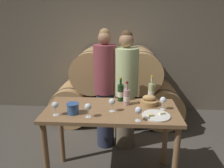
% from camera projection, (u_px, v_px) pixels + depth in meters
% --- Properties ---
extents(stone_wall_back, '(10.00, 0.12, 3.20)m').
position_uv_depth(stone_wall_back, '(118.00, 33.00, 4.37)').
color(stone_wall_back, '#706656').
rests_on(stone_wall_back, ground_plane).
extents(barrel_stack, '(2.38, 0.97, 1.39)m').
position_uv_depth(barrel_stack, '(117.00, 89.00, 4.09)').
color(barrel_stack, tan).
rests_on(barrel_stack, ground_plane).
extents(tasting_table, '(1.49, 0.70, 0.93)m').
position_uv_depth(tasting_table, '(111.00, 120.00, 2.48)').
color(tasting_table, olive).
rests_on(tasting_table, ground_plane).
extents(person_left, '(0.32, 0.32, 1.77)m').
position_uv_depth(person_left, '(105.00, 89.00, 3.16)').
color(person_left, '#2D334C').
rests_on(person_left, ground_plane).
extents(person_right, '(0.35, 0.35, 1.75)m').
position_uv_depth(person_right, '(126.00, 91.00, 3.15)').
color(person_right, '#756651').
rests_on(person_right, ground_plane).
extents(wine_bottle_red, '(0.08, 0.08, 0.30)m').
position_uv_depth(wine_bottle_red, '(121.00, 93.00, 2.65)').
color(wine_bottle_red, '#193819').
rests_on(wine_bottle_red, tasting_table).
extents(wine_bottle_white, '(0.08, 0.08, 0.31)m').
position_uv_depth(wine_bottle_white, '(151.00, 92.00, 2.67)').
color(wine_bottle_white, '#ADBC7F').
rests_on(wine_bottle_white, tasting_table).
extents(wine_bottle_rose, '(0.08, 0.08, 0.28)m').
position_uv_depth(wine_bottle_rose, '(127.00, 97.00, 2.54)').
color(wine_bottle_rose, '#BC8E93').
rests_on(wine_bottle_rose, tasting_table).
extents(blue_crock, '(0.13, 0.13, 0.12)m').
position_uv_depth(blue_crock, '(73.00, 108.00, 2.31)').
color(blue_crock, '#335693').
rests_on(blue_crock, tasting_table).
extents(bread_basket, '(0.21, 0.21, 0.12)m').
position_uv_depth(bread_basket, '(149.00, 101.00, 2.55)').
color(bread_basket, '#A87F4C').
rests_on(bread_basket, tasting_table).
extents(cheese_plate, '(0.29, 0.29, 0.04)m').
position_uv_depth(cheese_plate, '(156.00, 115.00, 2.26)').
color(cheese_plate, white).
rests_on(cheese_plate, tasting_table).
extents(wine_glass_far_left, '(0.07, 0.07, 0.15)m').
position_uv_depth(wine_glass_far_left, '(55.00, 105.00, 2.26)').
color(wine_glass_far_left, white).
rests_on(wine_glass_far_left, tasting_table).
extents(wine_glass_left, '(0.07, 0.07, 0.15)m').
position_uv_depth(wine_glass_left, '(88.00, 107.00, 2.22)').
color(wine_glass_left, white).
rests_on(wine_glass_left, tasting_table).
extents(wine_glass_center, '(0.07, 0.07, 0.15)m').
position_uv_depth(wine_glass_center, '(112.00, 102.00, 2.35)').
color(wine_glass_center, white).
rests_on(wine_glass_center, tasting_table).
extents(wine_glass_right, '(0.07, 0.07, 0.15)m').
position_uv_depth(wine_glass_right, '(138.00, 111.00, 2.14)').
color(wine_glass_right, white).
rests_on(wine_glass_right, tasting_table).
extents(wine_glass_far_right, '(0.07, 0.07, 0.15)m').
position_uv_depth(wine_glass_far_right, '(163.00, 100.00, 2.40)').
color(wine_glass_far_right, white).
rests_on(wine_glass_far_right, tasting_table).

